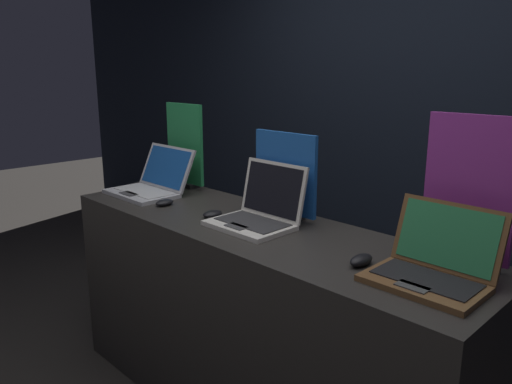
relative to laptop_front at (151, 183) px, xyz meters
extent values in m
cube|color=black|center=(0.81, 1.40, 0.41)|extent=(8.00, 0.05, 2.80)
cube|color=#282623|center=(0.81, 0.00, -0.52)|extent=(2.08, 0.60, 0.93)
cube|color=#B7B7BC|center=(0.00, -0.07, -0.05)|extent=(0.40, 0.24, 0.02)
cube|color=#B7B7B7|center=(0.00, -0.05, -0.04)|extent=(0.35, 0.17, 0.00)
cube|color=#3F3F42|center=(0.00, -0.14, -0.04)|extent=(0.11, 0.05, 0.00)
cube|color=#B7B7BC|center=(0.00, 0.11, 0.07)|extent=(0.40, 0.11, 0.23)
cube|color=#194C99|center=(0.00, 0.10, 0.08)|extent=(0.36, 0.09, 0.20)
ellipsoid|color=black|center=(0.26, -0.10, -0.04)|extent=(0.06, 0.10, 0.03)
cube|color=black|center=(0.00, 0.23, -0.05)|extent=(0.17, 0.07, 0.02)
cube|color=#268C4C|center=(0.00, 0.23, 0.19)|extent=(0.30, 0.02, 0.45)
cube|color=silver|center=(0.81, -0.04, -0.05)|extent=(0.35, 0.25, 0.02)
cube|color=#2D2D30|center=(0.81, -0.02, -0.04)|extent=(0.31, 0.17, 0.00)
cube|color=#3F3F42|center=(0.81, -0.12, -0.04)|extent=(0.10, 0.05, 0.00)
cube|color=silver|center=(0.81, 0.11, 0.08)|extent=(0.35, 0.07, 0.24)
cube|color=black|center=(0.81, 0.10, 0.08)|extent=(0.32, 0.05, 0.21)
ellipsoid|color=black|center=(0.58, -0.06, -0.04)|extent=(0.07, 0.10, 0.03)
cube|color=black|center=(0.81, 0.18, -0.05)|extent=(0.19, 0.07, 0.02)
cube|color=#1E59B2|center=(0.81, 0.18, 0.15)|extent=(0.35, 0.02, 0.37)
cube|color=brown|center=(1.62, -0.07, -0.05)|extent=(0.36, 0.23, 0.02)
cube|color=black|center=(1.62, -0.05, -0.04)|extent=(0.31, 0.16, 0.00)
cube|color=#3F3F42|center=(1.62, -0.14, -0.04)|extent=(0.10, 0.05, 0.00)
cube|color=brown|center=(1.62, 0.08, 0.07)|extent=(0.36, 0.08, 0.22)
cube|color=#2D7F4C|center=(1.62, 0.07, 0.07)|extent=(0.32, 0.06, 0.19)
ellipsoid|color=black|center=(1.39, -0.06, -0.04)|extent=(0.06, 0.11, 0.04)
cube|color=black|center=(1.62, 0.21, -0.05)|extent=(0.17, 0.07, 0.02)
cube|color=purple|center=(1.62, 0.21, 0.21)|extent=(0.31, 0.02, 0.49)
camera|label=1|loc=(2.28, -1.45, 0.61)|focal=35.00mm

